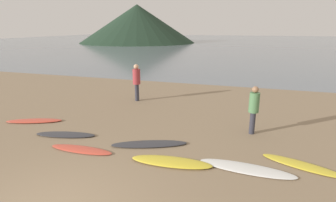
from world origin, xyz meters
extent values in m
cube|color=#8C7559|center=(0.00, 10.00, -0.10)|extent=(120.00, 120.00, 0.20)
cube|color=slate|center=(0.00, 63.02, 0.00)|extent=(140.00, 100.00, 0.01)
cone|color=#1E3323|center=(-21.76, 53.74, 4.13)|extent=(25.83, 25.83, 8.26)
ellipsoid|color=#D84C38|center=(-4.25, 4.38, 0.04)|extent=(2.10, 1.20, 0.08)
ellipsoid|color=#333338|center=(-2.24, 3.62, 0.04)|extent=(2.07, 0.91, 0.08)
ellipsoid|color=#D84C38|center=(-1.09, 2.84, 0.03)|extent=(2.00, 0.49, 0.06)
ellipsoid|color=#333338|center=(0.68, 3.78, 0.04)|extent=(2.34, 1.34, 0.08)
ellipsoid|color=yellow|center=(1.65, 2.91, 0.05)|extent=(2.22, 0.76, 0.10)
ellipsoid|color=white|center=(3.55, 3.18, 0.03)|extent=(2.42, 0.74, 0.06)
ellipsoid|color=yellow|center=(4.92, 3.79, 0.03)|extent=(2.04, 1.13, 0.06)
cylinder|color=#2D2D38|center=(3.65, 5.68, 0.38)|extent=(0.18, 0.18, 0.76)
cylinder|color=#4C7A4C|center=(3.65, 5.68, 1.09)|extent=(0.33, 0.33, 0.66)
sphere|color=#936B4C|center=(3.65, 5.68, 1.53)|extent=(0.22, 0.22, 0.22)
cylinder|color=#2D2D38|center=(-1.74, 8.32, 0.42)|extent=(0.20, 0.20, 0.83)
cylinder|color=#9E3338|center=(-1.74, 8.32, 1.19)|extent=(0.36, 0.36, 0.72)
sphere|color=tan|center=(-1.74, 8.32, 1.67)|extent=(0.23, 0.23, 0.23)
camera|label=1|loc=(3.47, -3.11, 3.49)|focal=28.27mm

